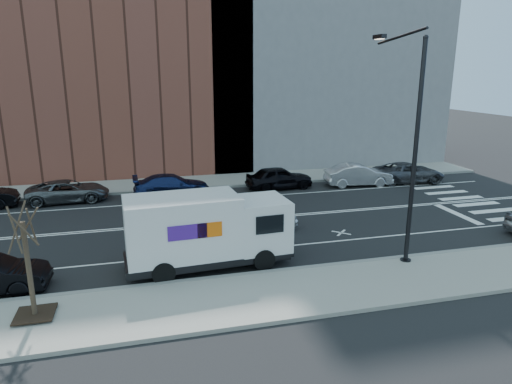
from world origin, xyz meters
TOP-DOWN VIEW (x-y plane):
  - ground at (0.00, 0.00)m, footprint 120.00×120.00m
  - sidewalk_near at (0.00, -8.80)m, footprint 44.00×3.60m
  - sidewalk_far at (0.00, 8.80)m, footprint 44.00×3.60m
  - curb_near at (0.00, -7.00)m, footprint 44.00×0.25m
  - curb_far at (0.00, 7.00)m, footprint 44.00×0.25m
  - crosswalk at (16.00, 0.00)m, footprint 3.00×14.00m
  - road_markings at (0.00, 0.00)m, footprint 40.00×8.60m
  - bldg_brick at (-8.00, 15.60)m, footprint 26.00×10.00m
  - bldg_concrete at (12.00, 15.60)m, footprint 20.00×10.00m
  - streetlight at (7.00, -6.91)m, footprint 0.44×4.02m
  - street_tree at (-7.00, -8.40)m, footprint 1.20×1.20m
  - fedex_van at (-1.00, -5.60)m, footprint 6.79×2.71m
  - far_parked_c at (-7.82, 6.02)m, footprint 4.89×2.46m
  - far_parked_d at (-1.59, 5.83)m, footprint 4.83×2.06m
  - far_parked_e at (5.60, 5.84)m, footprint 4.62×2.14m
  - far_parked_f at (11.20, 5.30)m, footprint 4.75×2.09m
  - far_parked_g at (15.14, 5.34)m, footprint 5.24×2.70m
  - driving_sedan at (1.63, -1.88)m, footprint 4.77×2.04m

SIDE VIEW (x-z plane):
  - ground at x=0.00m, z-range 0.00..0.00m
  - crosswalk at x=16.00m, z-range 0.00..0.01m
  - road_markings at x=0.00m, z-range 0.00..0.01m
  - sidewalk_near at x=0.00m, z-range 0.00..0.15m
  - sidewalk_far at x=0.00m, z-range 0.00..0.15m
  - curb_near at x=0.00m, z-range 0.00..0.17m
  - curb_far at x=0.00m, z-range 0.00..0.17m
  - far_parked_c at x=-7.82m, z-range 0.00..1.33m
  - far_parked_d at x=-1.59m, z-range 0.00..1.39m
  - far_parked_g at x=15.14m, z-range 0.00..1.41m
  - far_parked_f at x=11.20m, z-range 0.00..1.52m
  - driving_sedan at x=1.63m, z-range 0.00..1.53m
  - far_parked_e at x=5.60m, z-range 0.00..1.53m
  - street_tree at x=-7.00m, z-range -0.42..3.33m
  - fedex_van at x=-1.00m, z-range 0.08..3.12m
  - streetlight at x=7.00m, z-range 0.41..9.75m
  - bldg_brick at x=-8.00m, z-range 0.00..22.00m
  - bldg_concrete at x=12.00m, z-range 0.00..26.00m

